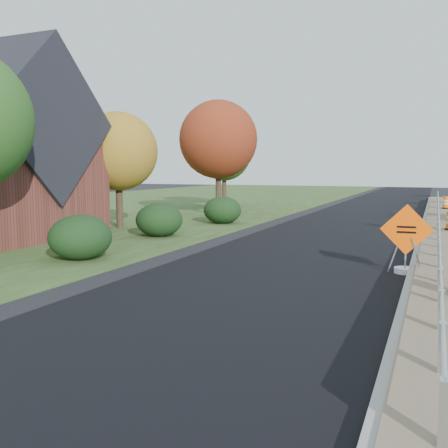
% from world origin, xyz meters
% --- Properties ---
extents(ground, '(140.00, 140.00, 0.00)m').
position_xyz_m(ground, '(0.00, 0.00, 0.00)').
color(ground, black).
rests_on(ground, ground).
extents(grass_verge_near, '(30.00, 120.00, 0.03)m').
position_xyz_m(grass_verge_near, '(-24.00, 10.00, 0.01)').
color(grass_verge_near, '#2F421C').
rests_on(grass_verge_near, ground).
extents(milled_overlay, '(7.20, 120.00, 0.01)m').
position_xyz_m(milled_overlay, '(-4.40, 10.00, 0.01)').
color(milled_overlay, black).
rests_on(milled_overlay, ground).
extents(median, '(1.60, 55.00, 0.23)m').
position_xyz_m(median, '(0.00, 8.00, 0.11)').
color(median, gray).
rests_on(median, ground).
extents(guardrail, '(0.10, 46.15, 0.72)m').
position_xyz_m(guardrail, '(0.00, 9.00, 0.73)').
color(guardrail, silver).
rests_on(guardrail, median).
extents(hedge_south, '(2.09, 2.09, 1.52)m').
position_xyz_m(hedge_south, '(-11.00, -6.00, 0.76)').
color(hedge_south, black).
rests_on(hedge_south, ground).
extents(hedge_mid, '(2.09, 2.09, 1.52)m').
position_xyz_m(hedge_mid, '(-11.50, 0.00, 0.76)').
color(hedge_mid, black).
rests_on(hedge_mid, ground).
extents(hedge_north, '(2.09, 2.09, 1.52)m').
position_xyz_m(hedge_north, '(-11.00, 6.00, 0.76)').
color(hedge_north, black).
rests_on(hedge_north, ground).
extents(tree_near_yellow, '(3.96, 3.96, 5.88)m').
position_xyz_m(tree_near_yellow, '(-15.00, 2.00, 3.89)').
color(tree_near_yellow, '#473523').
rests_on(tree_near_yellow, ground).
extents(tree_near_red, '(4.95, 4.95, 7.35)m').
position_xyz_m(tree_near_red, '(-13.00, 10.00, 4.86)').
color(tree_near_red, '#473523').
rests_on(tree_near_red, ground).
extents(tree_near_back, '(4.29, 4.29, 6.37)m').
position_xyz_m(tree_near_back, '(-16.00, 18.00, 4.21)').
color(tree_near_back, '#473523').
rests_on(tree_near_back, ground).
extents(caution_sign, '(1.46, 0.61, 2.02)m').
position_xyz_m(caution_sign, '(-0.90, -4.15, 0.51)').
color(caution_sign, white).
rests_on(caution_sign, ground).
extents(barrel_median_far, '(0.59, 0.59, 0.86)m').
position_xyz_m(barrel_median_far, '(0.55, 19.16, 0.64)').
color(barrel_median_far, black).
rests_on(barrel_median_far, median).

